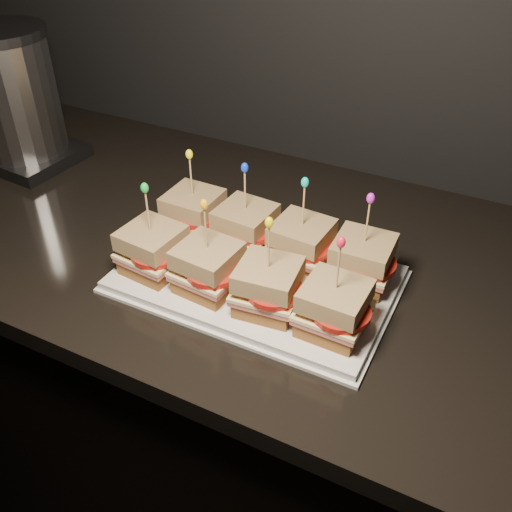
% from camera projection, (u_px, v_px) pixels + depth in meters
% --- Properties ---
extents(cabinet, '(2.16, 0.66, 0.84)m').
position_uv_depth(cabinet, '(161.00, 368.00, 1.38)').
color(cabinet, black).
rests_on(cabinet, ground).
extents(granite_slab, '(2.20, 0.70, 0.04)m').
position_uv_depth(granite_slab, '(139.00, 217.00, 1.12)').
color(granite_slab, black).
rests_on(granite_slab, cabinet).
extents(platter, '(0.43, 0.26, 0.02)m').
position_uv_depth(platter, '(256.00, 279.00, 0.92)').
color(platter, white).
rests_on(platter, granite_slab).
extents(platter_rim, '(0.44, 0.28, 0.01)m').
position_uv_depth(platter_rim, '(256.00, 282.00, 0.92)').
color(platter_rim, white).
rests_on(platter_rim, granite_slab).
extents(sandwich_0_bread_bot, '(0.09, 0.09, 0.02)m').
position_uv_depth(sandwich_0_bread_bot, '(195.00, 226.00, 1.01)').
color(sandwich_0_bread_bot, brown).
rests_on(sandwich_0_bread_bot, platter).
extents(sandwich_0_ham, '(0.09, 0.09, 0.01)m').
position_uv_depth(sandwich_0_ham, '(194.00, 218.00, 1.00)').
color(sandwich_0_ham, '#C85558').
rests_on(sandwich_0_ham, sandwich_0_bread_bot).
extents(sandwich_0_cheese, '(0.10, 0.09, 0.01)m').
position_uv_depth(sandwich_0_cheese, '(194.00, 215.00, 0.99)').
color(sandwich_0_cheese, '#FFE89E').
rests_on(sandwich_0_cheese, sandwich_0_ham).
extents(sandwich_0_tomato, '(0.08, 0.08, 0.01)m').
position_uv_depth(sandwich_0_tomato, '(198.00, 214.00, 0.98)').
color(sandwich_0_tomato, '#B31C14').
rests_on(sandwich_0_tomato, sandwich_0_cheese).
extents(sandwich_0_bread_top, '(0.09, 0.09, 0.03)m').
position_uv_depth(sandwich_0_bread_top, '(193.00, 202.00, 0.98)').
color(sandwich_0_bread_top, brown).
rests_on(sandwich_0_bread_top, sandwich_0_tomato).
extents(sandwich_0_pick, '(0.00, 0.00, 0.09)m').
position_uv_depth(sandwich_0_pick, '(191.00, 179.00, 0.95)').
color(sandwich_0_pick, tan).
rests_on(sandwich_0_pick, sandwich_0_bread_top).
extents(sandwich_0_frill, '(0.01, 0.01, 0.02)m').
position_uv_depth(sandwich_0_frill, '(189.00, 154.00, 0.92)').
color(sandwich_0_frill, yellow).
rests_on(sandwich_0_frill, sandwich_0_pick).
extents(sandwich_1_bread_bot, '(0.09, 0.09, 0.02)m').
position_uv_depth(sandwich_1_bread_bot, '(246.00, 241.00, 0.97)').
color(sandwich_1_bread_bot, brown).
rests_on(sandwich_1_bread_bot, platter).
extents(sandwich_1_ham, '(0.10, 0.10, 0.01)m').
position_uv_depth(sandwich_1_ham, '(246.00, 233.00, 0.96)').
color(sandwich_1_ham, '#C85558').
rests_on(sandwich_1_ham, sandwich_1_bread_bot).
extents(sandwich_1_cheese, '(0.10, 0.10, 0.01)m').
position_uv_depth(sandwich_1_cheese, '(245.00, 230.00, 0.96)').
color(sandwich_1_cheese, '#FFE89E').
rests_on(sandwich_1_cheese, sandwich_1_ham).
extents(sandwich_1_tomato, '(0.08, 0.08, 0.01)m').
position_uv_depth(sandwich_1_tomato, '(250.00, 229.00, 0.94)').
color(sandwich_1_tomato, '#B31C14').
rests_on(sandwich_1_tomato, sandwich_1_cheese).
extents(sandwich_1_bread_top, '(0.09, 0.09, 0.03)m').
position_uv_depth(sandwich_1_bread_top, '(245.00, 216.00, 0.94)').
color(sandwich_1_bread_top, brown).
rests_on(sandwich_1_bread_top, sandwich_1_tomato).
extents(sandwich_1_pick, '(0.00, 0.00, 0.09)m').
position_uv_depth(sandwich_1_pick, '(245.00, 193.00, 0.91)').
color(sandwich_1_pick, tan).
rests_on(sandwich_1_pick, sandwich_1_bread_top).
extents(sandwich_1_frill, '(0.01, 0.01, 0.02)m').
position_uv_depth(sandwich_1_frill, '(245.00, 168.00, 0.89)').
color(sandwich_1_frill, '#1132D4').
rests_on(sandwich_1_frill, sandwich_1_pick).
extents(sandwich_2_bread_bot, '(0.09, 0.09, 0.02)m').
position_uv_depth(sandwich_2_bread_bot, '(301.00, 257.00, 0.93)').
color(sandwich_2_bread_bot, brown).
rests_on(sandwich_2_bread_bot, platter).
extents(sandwich_2_ham, '(0.10, 0.10, 0.01)m').
position_uv_depth(sandwich_2_ham, '(301.00, 249.00, 0.92)').
color(sandwich_2_ham, '#C85558').
rests_on(sandwich_2_ham, sandwich_2_bread_bot).
extents(sandwich_2_cheese, '(0.10, 0.10, 0.01)m').
position_uv_depth(sandwich_2_cheese, '(301.00, 246.00, 0.92)').
color(sandwich_2_cheese, '#FFE89E').
rests_on(sandwich_2_cheese, sandwich_2_ham).
extents(sandwich_2_tomato, '(0.08, 0.08, 0.01)m').
position_uv_depth(sandwich_2_tomato, '(307.00, 246.00, 0.91)').
color(sandwich_2_tomato, '#B31C14').
rests_on(sandwich_2_tomato, sandwich_2_cheese).
extents(sandwich_2_bread_top, '(0.09, 0.09, 0.03)m').
position_uv_depth(sandwich_2_bread_top, '(302.00, 232.00, 0.90)').
color(sandwich_2_bread_top, brown).
rests_on(sandwich_2_bread_top, sandwich_2_tomato).
extents(sandwich_2_pick, '(0.00, 0.00, 0.09)m').
position_uv_depth(sandwich_2_pick, '(303.00, 208.00, 0.88)').
color(sandwich_2_pick, tan).
rests_on(sandwich_2_pick, sandwich_2_bread_top).
extents(sandwich_2_frill, '(0.01, 0.01, 0.02)m').
position_uv_depth(sandwich_2_frill, '(305.00, 182.00, 0.85)').
color(sandwich_2_frill, '#0DB6B0').
rests_on(sandwich_2_frill, sandwich_2_pick).
extents(sandwich_3_bread_bot, '(0.09, 0.09, 0.02)m').
position_uv_depth(sandwich_3_bread_bot, '(360.00, 274.00, 0.90)').
color(sandwich_3_bread_bot, brown).
rests_on(sandwich_3_bread_bot, platter).
extents(sandwich_3_ham, '(0.10, 0.09, 0.01)m').
position_uv_depth(sandwich_3_ham, '(361.00, 266.00, 0.89)').
color(sandwich_3_ham, '#C85558').
rests_on(sandwich_3_ham, sandwich_3_bread_bot).
extents(sandwich_3_cheese, '(0.10, 0.09, 0.01)m').
position_uv_depth(sandwich_3_cheese, '(362.00, 263.00, 0.88)').
color(sandwich_3_cheese, '#FFE89E').
rests_on(sandwich_3_cheese, sandwich_3_ham).
extents(sandwich_3_tomato, '(0.08, 0.08, 0.01)m').
position_uv_depth(sandwich_3_tomato, '(368.00, 263.00, 0.87)').
color(sandwich_3_tomato, '#B31C14').
rests_on(sandwich_3_tomato, sandwich_3_cheese).
extents(sandwich_3_bread_top, '(0.09, 0.09, 0.03)m').
position_uv_depth(sandwich_3_bread_top, '(364.00, 249.00, 0.87)').
color(sandwich_3_bread_top, brown).
rests_on(sandwich_3_bread_top, sandwich_3_tomato).
extents(sandwich_3_pick, '(0.00, 0.00, 0.09)m').
position_uv_depth(sandwich_3_pick, '(367.00, 224.00, 0.84)').
color(sandwich_3_pick, tan).
rests_on(sandwich_3_pick, sandwich_3_bread_top).
extents(sandwich_3_frill, '(0.01, 0.01, 0.02)m').
position_uv_depth(sandwich_3_frill, '(371.00, 198.00, 0.81)').
color(sandwich_3_frill, '#BC21C1').
rests_on(sandwich_3_frill, sandwich_3_pick).
extents(sandwich_4_bread_bot, '(0.09, 0.09, 0.02)m').
position_uv_depth(sandwich_4_bread_bot, '(155.00, 263.00, 0.92)').
color(sandwich_4_bread_bot, brown).
rests_on(sandwich_4_bread_bot, platter).
extents(sandwich_4_ham, '(0.10, 0.10, 0.01)m').
position_uv_depth(sandwich_4_ham, '(154.00, 255.00, 0.91)').
color(sandwich_4_ham, '#C85558').
rests_on(sandwich_4_ham, sandwich_4_bread_bot).
extents(sandwich_4_cheese, '(0.10, 0.10, 0.01)m').
position_uv_depth(sandwich_4_cheese, '(153.00, 252.00, 0.91)').
color(sandwich_4_cheese, '#FFE89E').
rests_on(sandwich_4_cheese, sandwich_4_ham).
extents(sandwich_4_tomato, '(0.08, 0.08, 0.01)m').
position_uv_depth(sandwich_4_tomato, '(157.00, 252.00, 0.89)').
color(sandwich_4_tomato, '#B31C14').
rests_on(sandwich_4_tomato, sandwich_4_cheese).
extents(sandwich_4_bread_top, '(0.09, 0.09, 0.03)m').
position_uv_depth(sandwich_4_bread_top, '(151.00, 238.00, 0.89)').
color(sandwich_4_bread_top, brown).
rests_on(sandwich_4_bread_top, sandwich_4_tomato).
extents(sandwich_4_pick, '(0.00, 0.00, 0.09)m').
position_uv_depth(sandwich_4_pick, '(148.00, 214.00, 0.86)').
color(sandwich_4_pick, tan).
rests_on(sandwich_4_pick, sandwich_4_bread_top).
extents(sandwich_4_frill, '(0.01, 0.01, 0.02)m').
position_uv_depth(sandwich_4_frill, '(145.00, 188.00, 0.84)').
color(sandwich_4_frill, green).
rests_on(sandwich_4_frill, sandwich_4_pick).
extents(sandwich_5_bread_bot, '(0.09, 0.09, 0.02)m').
position_uv_depth(sandwich_5_bread_bot, '(209.00, 281.00, 0.88)').
color(sandwich_5_bread_bot, brown).
rests_on(sandwich_5_bread_bot, platter).
extents(sandwich_5_ham, '(0.10, 0.10, 0.01)m').
position_uv_depth(sandwich_5_ham, '(208.00, 273.00, 0.87)').
color(sandwich_5_ham, '#C85558').
rests_on(sandwich_5_ham, sandwich_5_bread_bot).
extents(sandwich_5_cheese, '(0.10, 0.10, 0.01)m').
position_uv_depth(sandwich_5_cheese, '(208.00, 270.00, 0.87)').
color(sandwich_5_cheese, '#FFE89E').
rests_on(sandwich_5_cheese, sandwich_5_ham).
extents(sandwich_5_tomato, '(0.08, 0.08, 0.01)m').
position_uv_depth(sandwich_5_tomato, '(213.00, 270.00, 0.86)').
color(sandwich_5_tomato, '#B31C14').
rests_on(sandwich_5_tomato, sandwich_5_cheese).
extents(sandwich_5_bread_top, '(0.09, 0.09, 0.03)m').
position_uv_depth(sandwich_5_bread_top, '(207.00, 256.00, 0.85)').
color(sandwich_5_bread_top, brown).
rests_on(sandwich_5_bread_top, sandwich_5_tomato).
extents(sandwich_5_pick, '(0.00, 0.00, 0.09)m').
position_uv_depth(sandwich_5_pick, '(206.00, 231.00, 0.83)').
color(sandwich_5_pick, tan).
rests_on(sandwich_5_pick, sandwich_5_bread_top).
extents(sandwich_5_frill, '(0.01, 0.01, 0.02)m').
position_uv_depth(sandwich_5_frill, '(204.00, 204.00, 0.80)').
color(sandwich_5_frill, orange).
rests_on(sandwich_5_frill, sandwich_5_pick).
extents(sandwich_6_bread_bot, '(0.09, 0.09, 0.02)m').
position_uv_depth(sandwich_6_bread_bot, '(268.00, 301.00, 0.85)').
color(sandwich_6_bread_bot, brown).
rests_on(sandwich_6_bread_bot, platter).
extents(sandwich_6_ham, '(0.10, 0.10, 0.01)m').
position_uv_depth(sandwich_6_ham, '(268.00, 293.00, 0.84)').
color(sandwich_6_ham, '#C85558').
rests_on(sandwich_6_ham, sandwich_6_bread_bot).
extents(sandwich_6_cheese, '(0.10, 0.10, 0.01)m').
position_uv_depth(sandwich_6_cheese, '(268.00, 289.00, 0.83)').
color(sandwich_6_cheese, '#FFE89E').
rests_on(sandwich_6_cheese, sandwich_6_ham).
extents(sandwich_6_tomato, '(0.08, 0.08, 0.01)m').
position_uv_depth(sandwich_6_tomato, '(274.00, 290.00, 0.82)').
color(sandwich_6_tomato, '#B31C14').
rests_on(sandwich_6_tomato, sandwich_6_cheese).
extents(sandwich_6_bread_top, '(0.10, 0.10, 0.03)m').
position_uv_depth(sandwich_6_bread_top, '(268.00, 275.00, 0.82)').
color(sandwich_6_bread_top, brown).
rests_on(sandwich_6_bread_top, sandwich_6_tomato).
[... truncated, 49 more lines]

